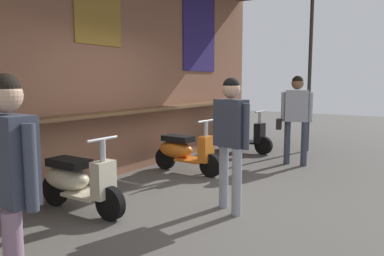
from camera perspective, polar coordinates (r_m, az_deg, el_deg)
The scene contains 8 objects.
ground_plane at distance 5.21m, azimuth 1.19°, elevation -10.93°, with size 29.83×29.83×0.00m, color #56544F.
market_stall_facade at distance 6.17m, azimuth -14.10°, elevation 11.69°, with size 10.65×2.44×3.85m.
scooter_cream at distance 4.92m, azimuth -17.20°, elevation -7.64°, with size 0.46×1.40×0.97m.
scooter_orange at distance 6.67m, azimuth -1.34°, elevation -3.48°, with size 0.48×1.40×0.97m.
scooter_black at distance 8.69m, azimuth 7.36°, elevation -1.05°, with size 0.48×1.40×0.97m.
shopper_with_handbag at distance 7.46m, azimuth 15.48°, elevation 2.55°, with size 0.41×0.67×1.72m.
shopper_browsing at distance 2.73m, azimuth -25.98°, elevation -6.05°, with size 0.31×0.57×1.67m.
shopper_passing at distance 4.61m, azimuth 5.88°, elevation -0.31°, with size 0.30×0.55×1.66m.
Camera 1 is at (-4.23, -2.58, 1.61)m, focal length 35.13 mm.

